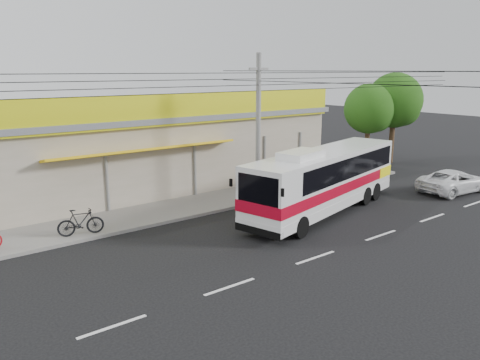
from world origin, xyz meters
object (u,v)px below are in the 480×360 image
object	(u,v)px
white_car	(454,181)
tree_near	(371,110)
coach_bus	(327,176)
tree_far	(396,102)
utility_pole	(259,81)
motorbike_dark	(81,222)

from	to	relation	value
white_car	tree_near	bearing A→B (deg)	-11.40
white_car	coach_bus	bearing A→B (deg)	83.47
coach_bus	tree_near	distance (m)	12.96
white_car	tree_far	distance (m)	9.70
white_car	tree_far	size ratio (longest dim) A/B	0.69
utility_pole	motorbike_dark	bearing A→B (deg)	175.41
tree_near	motorbike_dark	bearing A→B (deg)	-173.49
white_car	utility_pole	distance (m)	13.08
coach_bus	tree_near	world-z (taller)	tree_near
motorbike_dark	white_car	xyz separation A→B (m)	(19.72, -5.48, -0.07)
tree_near	tree_far	world-z (taller)	tree_far
coach_bus	motorbike_dark	xyz separation A→B (m)	(-10.99, 3.57, -1.09)
tree_near	tree_far	size ratio (longest dim) A/B	0.89
white_car	tree_near	distance (m)	9.05
motorbike_dark	utility_pole	xyz separation A→B (m)	(8.97, -0.72, 5.64)
utility_pole	tree_near	bearing A→B (deg)	13.81
coach_bus	white_car	size ratio (longest dim) A/B	2.40
coach_bus	white_car	bearing A→B (deg)	-25.94
white_car	tree_far	xyz separation A→B (m)	(4.76, 7.49, 3.91)
tree_near	tree_far	xyz separation A→B (m)	(2.28, -0.52, 0.52)
tree_near	white_car	bearing A→B (deg)	-107.21
white_car	tree_near	size ratio (longest dim) A/B	0.78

